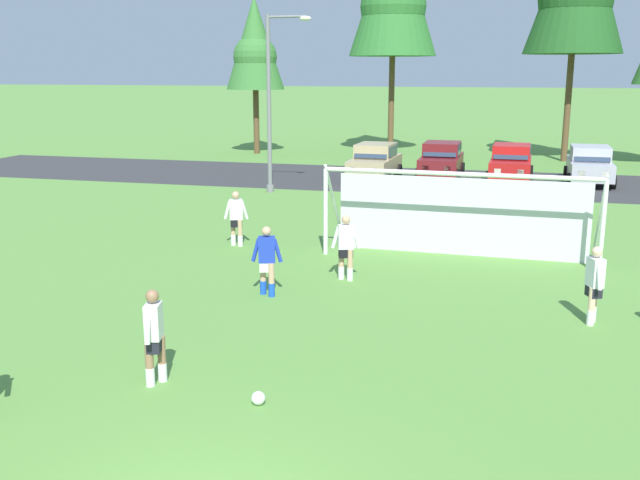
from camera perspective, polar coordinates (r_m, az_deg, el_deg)
The scene contains 15 objects.
ground_plane at distance 22.50m, azimuth 6.06°, elevation -0.07°, with size 400.00×400.00×0.00m, color #598C3D.
parking_lot_strip at distance 34.94m, azimuth 9.29°, elevation 4.58°, with size 52.00×8.40×0.01m, color #333335.
soccer_ball at distance 11.73m, azimuth -4.84°, elevation -12.21°, with size 0.22×0.22×0.22m.
soccer_goal at distance 20.61m, azimuth 10.89°, elevation 2.21°, with size 7.47×2.15×2.57m.
player_midfield_center at distance 16.86m, azimuth -4.17°, elevation -1.65°, with size 0.75×0.34×1.64m.
player_defender_far at distance 21.74m, azimuth -6.56°, elevation 1.67°, with size 0.74×0.37×1.64m.
player_winger_left at distance 18.09m, azimuth 2.02°, elevation -0.60°, with size 0.74×0.36×1.64m.
player_winger_right at distance 15.99m, azimuth 20.63°, elevation -3.32°, with size 0.36×0.74×1.64m.
player_trailing_back at distance 12.46m, azimuth -12.80°, elevation -7.40°, with size 0.32×0.75×1.64m.
parked_car_slot_far_left at distance 34.75m, azimuth 4.32°, elevation 6.12°, with size 2.18×4.28×1.72m.
parked_car_slot_left at distance 35.79m, azimuth 9.46°, elevation 6.19°, with size 2.07×4.21×1.72m.
parked_car_slot_center_left at distance 35.38m, azimuth 14.69°, elevation 5.86°, with size 2.13×4.25×1.72m.
parked_car_slot_center at distance 35.71m, azimuth 20.32°, elevation 5.53°, with size 2.05×4.21×1.72m.
tree_left_edge at distance 45.81m, azimuth -5.11°, elevation 14.83°, with size 3.54×3.54×9.44m.
street_lamp at distance 30.97m, azimuth -3.69°, elevation 10.68°, with size 2.00×0.32×7.30m.
Camera 1 is at (3.25, -6.67, 5.14)m, focal length 40.97 mm.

